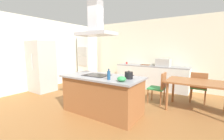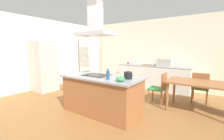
# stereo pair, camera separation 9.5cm
# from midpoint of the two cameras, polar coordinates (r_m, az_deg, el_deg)

# --- Properties ---
(ground) EXTENTS (16.00, 16.00, 0.00)m
(ground) POSITION_cam_midpoint_polar(r_m,az_deg,el_deg) (5.03, 6.29, -9.85)
(ground) COLOR #936033
(wall_back) EXTENTS (7.20, 0.10, 2.70)m
(wall_back) POSITION_cam_midpoint_polar(r_m,az_deg,el_deg) (6.41, 13.66, 6.09)
(wall_back) COLOR silver
(wall_back) RESTS_ON ground
(wall_left) EXTENTS (0.10, 8.80, 2.70)m
(wall_left) POSITION_cam_midpoint_polar(r_m,az_deg,el_deg) (6.77, -22.85, 5.78)
(wall_left) COLOR silver
(wall_left) RESTS_ON ground
(kitchen_island) EXTENTS (1.93, 0.96, 0.90)m
(kitchen_island) POSITION_cam_midpoint_polar(r_m,az_deg,el_deg) (3.68, -4.41, -9.17)
(kitchen_island) COLOR #995B33
(kitchen_island) RESTS_ON ground
(cooktop) EXTENTS (0.60, 0.44, 0.01)m
(cooktop) POSITION_cam_midpoint_polar(r_m,az_deg,el_deg) (3.69, -6.69, -1.94)
(cooktop) COLOR black
(cooktop) RESTS_ON kitchen_island
(tea_kettle) EXTENTS (0.23, 0.18, 0.18)m
(tea_kettle) POSITION_cam_midpoint_polar(r_m,az_deg,el_deg) (3.24, 5.56, -1.99)
(tea_kettle) COLOR black
(tea_kettle) RESTS_ON kitchen_island
(olive_oil_bottle) EXTENTS (0.07, 0.07, 0.23)m
(olive_oil_bottle) POSITION_cam_midpoint_polar(r_m,az_deg,el_deg) (3.15, -2.10, -1.93)
(olive_oil_bottle) COLOR navy
(olive_oil_bottle) RESTS_ON kitchen_island
(mixing_bowl) EXTENTS (0.18, 0.18, 0.10)m
(mixing_bowl) POSITION_cam_midpoint_polar(r_m,az_deg,el_deg) (2.98, 2.78, -3.40)
(mixing_bowl) COLOR #33934C
(mixing_bowl) RESTS_ON kitchen_island
(back_counter) EXTENTS (2.74, 0.62, 0.90)m
(back_counter) POSITION_cam_midpoint_polar(r_m,az_deg,el_deg) (6.08, 14.16, -2.56)
(back_counter) COLOR silver
(back_counter) RESTS_ON ground
(countertop_microwave) EXTENTS (0.50, 0.38, 0.28)m
(countertop_microwave) POSITION_cam_midpoint_polar(r_m,az_deg,el_deg) (5.87, 18.48, 2.72)
(countertop_microwave) COLOR #B2AFAA
(countertop_microwave) RESTS_ON back_counter
(coffee_mug_red) EXTENTS (0.08, 0.08, 0.09)m
(coffee_mug_red) POSITION_cam_midpoint_polar(r_m,az_deg,el_deg) (6.45, 5.16, 2.69)
(coffee_mug_red) COLOR red
(coffee_mug_red) RESTS_ON back_counter
(cutting_board) EXTENTS (0.34, 0.24, 0.02)m
(cutting_board) POSITION_cam_midpoint_polar(r_m,az_deg,el_deg) (6.15, 12.05, 1.96)
(cutting_board) COLOR brown
(cutting_board) RESTS_ON back_counter
(wall_oven_stack) EXTENTS (0.70, 0.66, 2.20)m
(wall_oven_stack) POSITION_cam_midpoint_polar(r_m,az_deg,el_deg) (7.43, -9.72, 4.52)
(wall_oven_stack) COLOR silver
(wall_oven_stack) RESTS_ON ground
(refrigerator) EXTENTS (0.80, 0.73, 1.82)m
(refrigerator) POSITION_cam_midpoint_polar(r_m,az_deg,el_deg) (6.03, -25.59, 1.23)
(refrigerator) COLOR #B2AFAA
(refrigerator) RESTS_ON ground
(dining_table) EXTENTS (1.40, 0.90, 0.75)m
(dining_table) POSITION_cam_midpoint_polar(r_m,az_deg,el_deg) (4.24, 29.08, -4.90)
(dining_table) COLOR #995B33
(dining_table) RESTS_ON ground
(chair_at_left_end) EXTENTS (0.42, 0.42, 0.89)m
(chair_at_left_end) POSITION_cam_midpoint_polar(r_m,az_deg,el_deg) (4.43, 17.00, -5.82)
(chair_at_left_end) COLOR #33934C
(chair_at_left_end) RESTS_ON ground
(chair_facing_back_wall) EXTENTS (0.42, 0.42, 0.89)m
(chair_facing_back_wall) POSITION_cam_midpoint_polar(r_m,az_deg,el_deg) (4.92, 29.55, -5.15)
(chair_facing_back_wall) COLOR #33934C
(chair_facing_back_wall) RESTS_ON ground
(range_hood) EXTENTS (0.90, 0.55, 0.78)m
(range_hood) POSITION_cam_midpoint_polar(r_m,az_deg,el_deg) (3.67, -7.01, 16.75)
(range_hood) COLOR #ADADB2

